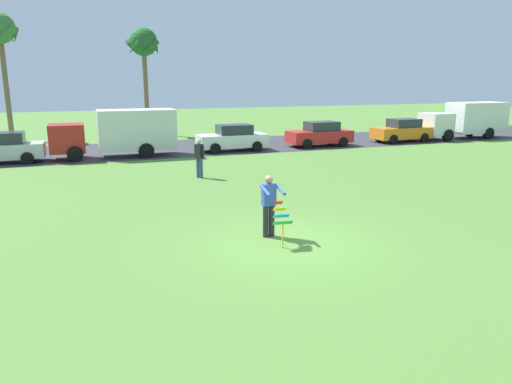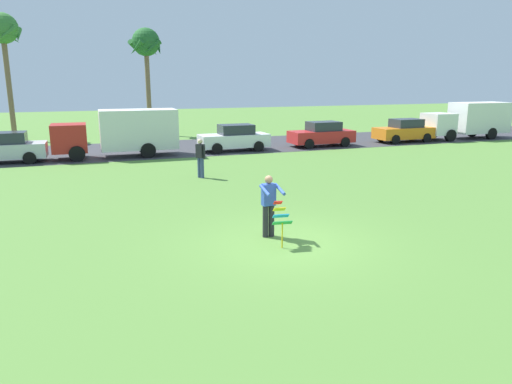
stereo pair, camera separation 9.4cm
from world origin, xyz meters
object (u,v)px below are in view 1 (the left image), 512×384
Objects in this scene: parked_truck_red_cab at (122,132)px; palm_tree_left_near at (0,34)px; parked_car_white at (233,138)px; parked_car_red at (320,134)px; kite_held at (281,217)px; parked_truck_white_box at (468,119)px; palm_tree_right_near at (144,46)px; person_kite_flyer at (269,204)px; parked_car_silver at (1,149)px; parked_car_orange at (402,131)px; person_walker_near at (199,157)px.

parked_truck_red_cab is 0.77× the size of palm_tree_left_near.
parked_car_white is 5.97m from parked_car_red.
palm_tree_left_near reaches higher than parked_truck_red_cab.
kite_held is at bearing -71.53° from palm_tree_left_near.
kite_held is at bearing -81.70° from parked_truck_red_cab.
parked_truck_white_box is at bearing -0.00° from parked_car_white.
kite_held is 27.80m from parked_truck_white_box.
parked_car_red is 15.58m from palm_tree_right_near.
person_kite_flyer is at bearing 91.31° from kite_held.
palm_tree_right_near is at bearing 131.37° from parked_car_red.
palm_tree_right_near is at bearing 88.99° from kite_held.
palm_tree_right_near is at bearing 50.15° from parked_car_silver.
parked_car_silver is 12.58m from parked_car_white.
parked_car_orange is at bearing 44.04° from person_kite_flyer.
parked_car_red is at bearing -48.63° from palm_tree_right_near.
parked_truck_white_box is at bearing -0.01° from parked_car_orange.
parked_truck_red_cab is 6.51m from parked_car_white.
palm_tree_left_near reaches higher than parked_car_silver.
palm_tree_left_near is at bearing 117.32° from person_walker_near.
parked_car_silver is (-8.54, 16.72, 0.00)m from kite_held.
person_walker_near is at bearing -62.68° from palm_tree_left_near.
kite_held is 0.13× the size of palm_tree_left_near.
parked_car_red is at bearing -29.51° from palm_tree_left_near.
parked_car_red is 0.48× the size of palm_tree_left_near.
person_walker_near is at bearing -70.33° from parked_truck_red_cab.
parked_car_silver is 0.63× the size of parked_truck_red_cab.
palm_tree_right_near reaches higher than parked_car_red.
parked_car_white is at bearing 0.00° from parked_car_silver.
person_walker_near is (2.61, -7.30, -0.48)m from parked_truck_red_cab.
parked_truck_white_box is (22.21, 15.93, 0.46)m from person_kite_flyer.
parked_truck_red_cab is at bearing -58.08° from palm_tree_left_near.
person_kite_flyer is at bearing -122.19° from parked_car_red.
parked_car_red is (5.97, 0.00, 0.00)m from parked_car_white.
parked_car_silver is at bearing -180.00° from parked_truck_white_box.
person_kite_flyer reaches higher than kite_held.
person_walker_near is at bearing 88.77° from person_kite_flyer.
person_walker_near is at bearing -155.87° from parked_car_orange.
parked_car_white and parked_car_orange have the same top height.
parked_car_silver and parked_car_orange have the same top height.
parked_truck_red_cab is at bearing 0.01° from parked_car_silver.
palm_tree_left_near is at bearing 150.49° from parked_car_red.
kite_held is 28.17m from palm_tree_right_near.
parked_car_white is 0.48× the size of palm_tree_left_near.
parked_car_silver is at bearing 117.04° from kite_held.
person_walker_near is (-16.29, -7.30, 0.16)m from parked_car_orange.
parked_car_red is (18.55, 0.00, 0.00)m from parked_car_silver.
kite_held is 29.84m from palm_tree_left_near.
kite_held is 17.21m from parked_car_white.
person_walker_near is (-9.84, -7.30, 0.16)m from parked_car_red.
parked_car_orange is at bearing -34.10° from palm_tree_right_near.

